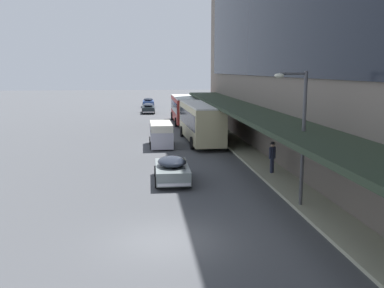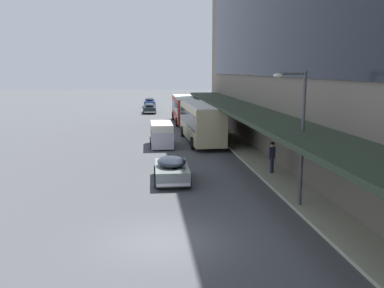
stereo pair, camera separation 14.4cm
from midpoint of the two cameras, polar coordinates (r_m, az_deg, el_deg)
name	(u,v)px [view 2 (the right image)]	position (r m, az deg, el deg)	size (l,w,h in m)	color
ground	(163,241)	(16.18, -3.65, -12.74)	(240.00, 240.00, 0.00)	#46474B
transit_bus_kerbside_front	(185,108)	(50.45, -0.84, 4.84)	(2.68, 9.99, 3.11)	#A82E28
transit_bus_kerbside_rear	(201,120)	(36.79, 1.33, 3.16)	(2.93, 10.22, 3.34)	#BCB284
sedan_trailing_near	(150,102)	(72.79, -5.60, 5.54)	(1.99, 4.25, 1.55)	navy
sedan_second_mid	(172,169)	(24.00, -2.56, -3.35)	(2.01, 4.27, 1.46)	gray
sedan_far_back	(149,108)	(62.55, -5.62, 4.80)	(1.85, 4.97, 1.45)	black
vw_van	(162,133)	(35.11, -3.97, 1.47)	(1.91, 4.55, 1.96)	#B9B6C6
pedestrian_at_kerb	(272,156)	(25.82, 10.79, -1.55)	(0.45, 0.48, 1.86)	#272C43
street_lamp	(299,128)	(19.46, 14.24, 2.14)	(1.50, 0.28, 6.00)	#4C4C51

